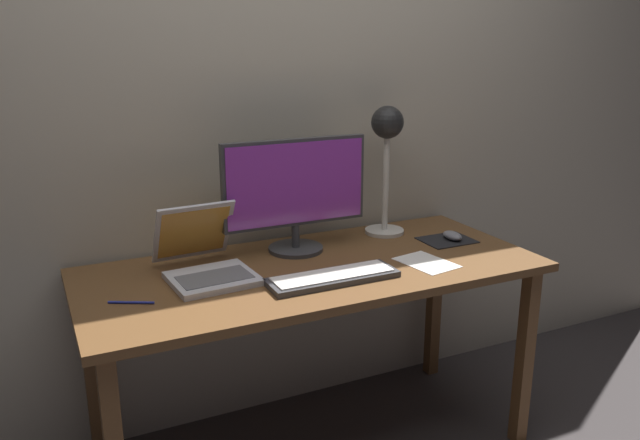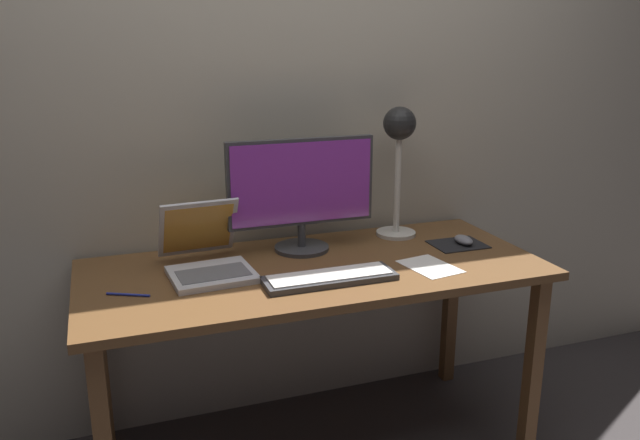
# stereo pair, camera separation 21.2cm
# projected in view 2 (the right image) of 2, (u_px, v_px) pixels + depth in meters

# --- Properties ---
(back_wall) EXTENTS (4.80, 0.06, 2.60)m
(back_wall) POSITION_uv_depth(u_px,v_px,m) (280.00, 94.00, 2.43)
(back_wall) COLOR #B2A893
(back_wall) RESTS_ON ground
(desk) EXTENTS (1.60, 0.70, 0.74)m
(desk) POSITION_uv_depth(u_px,v_px,m) (314.00, 287.00, 2.24)
(desk) COLOR brown
(desk) RESTS_ON ground
(monitor) EXTENTS (0.55, 0.20, 0.42)m
(monitor) POSITION_uv_depth(u_px,v_px,m) (301.00, 189.00, 2.32)
(monitor) COLOR #38383A
(monitor) RESTS_ON desk
(keyboard_main) EXTENTS (0.44, 0.14, 0.03)m
(keyboard_main) POSITION_uv_depth(u_px,v_px,m) (329.00, 278.00, 2.08)
(keyboard_main) COLOR #38383A
(keyboard_main) RESTS_ON desk
(laptop) EXTENTS (0.30, 0.37, 0.23)m
(laptop) POSITION_uv_depth(u_px,v_px,m) (205.00, 252.00, 2.17)
(laptop) COLOR silver
(laptop) RESTS_ON desk
(desk_lamp) EXTENTS (0.16, 0.16, 0.51)m
(desk_lamp) POSITION_uv_depth(u_px,v_px,m) (399.00, 144.00, 2.46)
(desk_lamp) COLOR beige
(desk_lamp) RESTS_ON desk
(mousepad) EXTENTS (0.20, 0.16, 0.00)m
(mousepad) POSITION_uv_depth(u_px,v_px,m) (458.00, 244.00, 2.44)
(mousepad) COLOR black
(mousepad) RESTS_ON desk
(mouse) EXTENTS (0.06, 0.10, 0.03)m
(mouse) POSITION_uv_depth(u_px,v_px,m) (464.00, 240.00, 2.44)
(mouse) COLOR slate
(mouse) RESTS_ON mousepad
(paper_sheet_near_mouse) EXTENTS (0.18, 0.23, 0.00)m
(paper_sheet_near_mouse) POSITION_uv_depth(u_px,v_px,m) (430.00, 266.00, 2.21)
(paper_sheet_near_mouse) COLOR white
(paper_sheet_near_mouse) RESTS_ON desk
(pen) EXTENTS (0.13, 0.07, 0.01)m
(pen) POSITION_uv_depth(u_px,v_px,m) (128.00, 295.00, 1.96)
(pen) COLOR #2633A5
(pen) RESTS_ON desk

